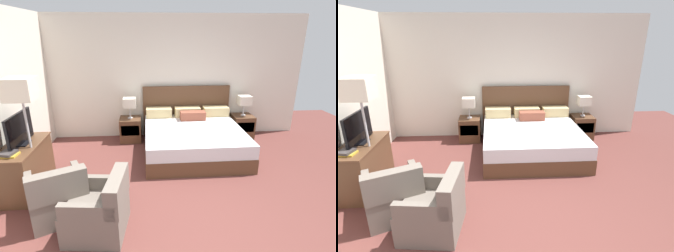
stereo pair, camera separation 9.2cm
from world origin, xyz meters
The scene contains 14 objects.
ground_plane centered at (0.00, 0.00, 0.00)m, with size 10.21×10.21×0.00m, color brown.
wall_back centered at (0.00, 3.43, 1.35)m, with size 6.27×0.06×2.69m, color silver.
bed centered at (0.49, 2.43, 0.30)m, with size 1.98×2.01×1.17m.
nightstand_left centered at (-0.79, 3.10, 0.26)m, with size 0.46×0.48×0.52m.
nightstand_right centered at (1.77, 3.10, 0.26)m, with size 0.46×0.48×0.52m.
table_lamp_left centered at (-0.79, 3.11, 0.87)m, with size 0.27×0.27×0.46m.
table_lamp_right centered at (1.77, 3.11, 0.87)m, with size 0.27×0.27×0.46m.
dresser centered at (-2.27, 1.25, 0.38)m, with size 0.48×1.11×0.73m.
tv centered at (-2.27, 1.29, 0.96)m, with size 0.18×0.76×0.48m.
book_red_cover centered at (-2.28, 0.89, 0.75)m, with size 0.23×0.17×0.03m, color gold.
book_blue_cover centered at (-2.29, 0.89, 0.78)m, with size 0.19×0.20×0.03m, color #383333.
armchair_by_window centered at (-1.59, 0.54, 0.28)m, with size 0.91×0.91×0.76m.
armchair_companion centered at (-1.01, 0.22, 0.28)m, with size 0.76×0.75×0.76m.
floor_lamp centered at (-2.10, 1.16, 1.49)m, with size 0.37×0.37×1.74m.
Camera 1 is at (-0.41, -2.45, 2.28)m, focal length 28.00 mm.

